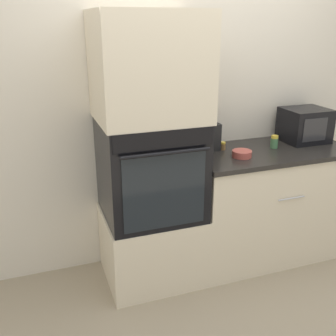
{
  "coord_description": "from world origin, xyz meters",
  "views": [
    {
      "loc": [
        -1.08,
        -2.14,
        1.83
      ],
      "look_at": [
        -0.25,
        0.21,
        0.89
      ],
      "focal_mm": 42.0,
      "sensor_mm": 36.0,
      "label": 1
    }
  ],
  "objects_px": {
    "knife_block": "(211,137)",
    "condiment_jar_mid": "(223,146)",
    "wall_oven": "(151,168)",
    "bowl": "(242,154)",
    "microwave": "(305,125)",
    "condiment_jar_near": "(274,142)"
  },
  "relations": [
    {
      "from": "knife_block",
      "to": "bowl",
      "type": "xyz_separation_m",
      "value": [
        0.14,
        -0.23,
        -0.08
      ]
    },
    {
      "from": "knife_block",
      "to": "condiment_jar_mid",
      "type": "relative_size",
      "value": 4.12
    },
    {
      "from": "condiment_jar_mid",
      "to": "condiment_jar_near",
      "type": "bearing_deg",
      "value": -12.95
    },
    {
      "from": "bowl",
      "to": "wall_oven",
      "type": "bearing_deg",
      "value": 172.45
    },
    {
      "from": "wall_oven",
      "to": "microwave",
      "type": "distance_m",
      "value": 1.35
    },
    {
      "from": "knife_block",
      "to": "condiment_jar_mid",
      "type": "height_order",
      "value": "knife_block"
    },
    {
      "from": "microwave",
      "to": "bowl",
      "type": "relative_size",
      "value": 2.45
    },
    {
      "from": "knife_block",
      "to": "condiment_jar_mid",
      "type": "bearing_deg",
      "value": -17.17
    },
    {
      "from": "bowl",
      "to": "condiment_jar_mid",
      "type": "xyz_separation_m",
      "value": [
        -0.05,
        0.2,
        0.01
      ]
    },
    {
      "from": "microwave",
      "to": "wall_oven",
      "type": "bearing_deg",
      "value": -175.62
    },
    {
      "from": "wall_oven",
      "to": "condiment_jar_mid",
      "type": "relative_size",
      "value": 11.32
    },
    {
      "from": "microwave",
      "to": "condiment_jar_near",
      "type": "xyz_separation_m",
      "value": [
        -0.33,
        -0.08,
        -0.09
      ]
    },
    {
      "from": "wall_oven",
      "to": "bowl",
      "type": "bearing_deg",
      "value": -7.55
    },
    {
      "from": "microwave",
      "to": "condiment_jar_near",
      "type": "height_order",
      "value": "microwave"
    },
    {
      "from": "wall_oven",
      "to": "knife_block",
      "type": "relative_size",
      "value": 2.75
    },
    {
      "from": "wall_oven",
      "to": "condiment_jar_mid",
      "type": "xyz_separation_m",
      "value": [
        0.61,
        0.11,
        0.07
      ]
    },
    {
      "from": "bowl",
      "to": "condiment_jar_mid",
      "type": "relative_size",
      "value": 2.32
    },
    {
      "from": "microwave",
      "to": "knife_block",
      "type": "height_order",
      "value": "microwave"
    },
    {
      "from": "bowl",
      "to": "condiment_jar_mid",
      "type": "height_order",
      "value": "condiment_jar_mid"
    },
    {
      "from": "microwave",
      "to": "bowl",
      "type": "distance_m",
      "value": 0.71
    },
    {
      "from": "microwave",
      "to": "condiment_jar_mid",
      "type": "bearing_deg",
      "value": 179.37
    },
    {
      "from": "knife_block",
      "to": "wall_oven",
      "type": "bearing_deg",
      "value": -165.03
    }
  ]
}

